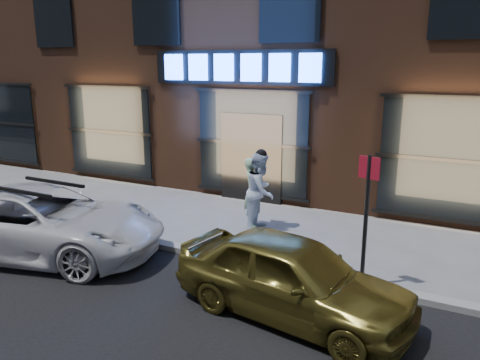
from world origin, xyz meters
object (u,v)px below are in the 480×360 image
Objects in this scene: man_bowtie at (253,192)px; man_cap at (261,191)px; white_suv at (42,222)px; gold_sedan at (292,277)px; sign_post at (366,210)px.

man_cap is at bearing -136.66° from man_bowtie.
white_suv is at bearing 111.38° from man_bowtie.
white_suv is at bearing 128.67° from man_cap.
gold_sedan is (1.99, -3.29, -0.26)m from man_cap.
gold_sedan is (2.23, -3.38, -0.19)m from man_bowtie.
sign_post is (2.74, -1.88, 0.49)m from man_cap.
white_suv is 2.11× the size of sign_post.
man_bowtie is at bearing -55.78° from white_suv.
man_bowtie is 4.06m from gold_sedan.
sign_post is (6.01, 1.41, 0.71)m from white_suv.
white_suv is 1.31× the size of gold_sedan.
man_bowtie is at bearing 63.64° from man_cap.
sign_post reaches higher than man_cap.
gold_sedan is 1.61× the size of sign_post.
man_bowtie is at bearing 42.86° from gold_sedan.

